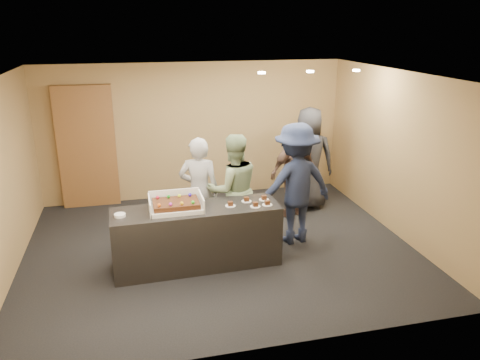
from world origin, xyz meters
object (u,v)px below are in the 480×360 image
(person_brown_extra, at_px, (293,171))
(person_dark_suit, at_px, (308,158))
(sheet_cake, at_px, (176,203))
(person_sage_man, at_px, (233,189))
(storage_cabinet, at_px, (87,147))
(person_navy_man, at_px, (296,184))
(serving_counter, at_px, (197,237))
(person_server_grey, at_px, (199,191))
(cake_box, at_px, (176,206))
(plate_stack, at_px, (120,215))

(person_brown_extra, distance_m, person_dark_suit, 0.54)
(sheet_cake, bearing_deg, person_sage_man, 33.61)
(storage_cabinet, xyz_separation_m, person_navy_man, (3.31, -2.42, -0.19))
(person_sage_man, xyz_separation_m, person_navy_man, (0.97, -0.20, 0.08))
(serving_counter, xyz_separation_m, person_navy_man, (1.66, 0.45, 0.53))
(storage_cabinet, xyz_separation_m, person_dark_suit, (4.06, -1.07, -0.19))
(sheet_cake, xyz_separation_m, person_server_grey, (0.44, 0.74, -0.12))
(cake_box, bearing_deg, storage_cabinet, 115.67)
(person_navy_man, relative_size, person_dark_suit, 1.01)
(person_brown_extra, bearing_deg, person_sage_man, 11.11)
(person_server_grey, xyz_separation_m, person_brown_extra, (1.83, 0.73, -0.02))
(cake_box, distance_m, plate_stack, 0.78)
(cake_box, relative_size, plate_stack, 4.82)
(person_sage_man, bearing_deg, serving_counter, 38.99)
(serving_counter, relative_size, plate_stack, 15.54)
(person_dark_suit, bearing_deg, person_navy_man, 75.94)
(plate_stack, height_order, person_brown_extra, person_brown_extra)
(storage_cabinet, distance_m, person_sage_man, 3.24)
(person_sage_man, bearing_deg, sheet_cake, 29.53)
(person_server_grey, bearing_deg, sheet_cake, 75.61)
(cake_box, distance_m, person_navy_man, 1.99)
(person_navy_man, bearing_deg, serving_counter, 7.46)
(person_navy_man, distance_m, person_dark_suit, 1.54)
(storage_cabinet, relative_size, cake_box, 3.14)
(serving_counter, xyz_separation_m, person_brown_extra, (1.99, 1.47, 0.40))
(storage_cabinet, distance_m, person_server_grey, 2.81)
(storage_cabinet, bearing_deg, sheet_cake, -64.56)
(serving_counter, height_order, person_sage_man, person_sage_man)
(serving_counter, distance_m, storage_cabinet, 3.39)
(person_sage_man, xyz_separation_m, person_dark_suit, (1.72, 1.15, 0.08))
(cake_box, relative_size, person_sage_man, 0.41)
(person_sage_man, bearing_deg, plate_stack, 17.91)
(sheet_cake, relative_size, person_sage_man, 0.35)
(storage_cabinet, height_order, plate_stack, storage_cabinet)
(storage_cabinet, relative_size, person_server_grey, 1.33)
(cake_box, height_order, person_server_grey, person_server_grey)
(cake_box, xyz_separation_m, person_dark_suit, (2.69, 1.77, 0.03))
(serving_counter, height_order, person_server_grey, person_server_grey)
(serving_counter, relative_size, sheet_cake, 3.77)
(storage_cabinet, height_order, sheet_cake, storage_cabinet)
(plate_stack, bearing_deg, person_navy_man, 10.59)
(person_brown_extra, bearing_deg, cake_box, 11.18)
(person_server_grey, bearing_deg, person_dark_suit, -138.07)
(cake_box, distance_m, person_brown_extra, 2.69)
(person_sage_man, bearing_deg, person_navy_man, 164.45)
(plate_stack, bearing_deg, person_server_grey, 33.19)
(cake_box, height_order, person_brown_extra, person_brown_extra)
(cake_box, distance_m, person_sage_man, 1.15)
(sheet_cake, bearing_deg, person_dark_suit, 33.81)
(person_server_grey, bearing_deg, storage_cabinet, -33.14)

